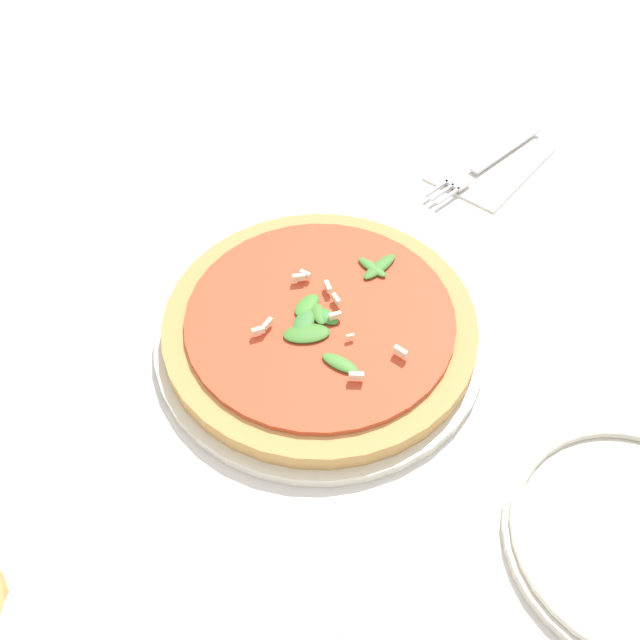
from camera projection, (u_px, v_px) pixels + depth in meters
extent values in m
plane|color=silver|center=(352.00, 355.00, 0.72)|extent=(6.00, 6.00, 0.00)
cylinder|color=silver|center=(320.00, 336.00, 0.73)|extent=(0.32, 0.32, 0.01)
cylinder|color=tan|center=(320.00, 326.00, 0.72)|extent=(0.30, 0.30, 0.02)
cylinder|color=#C64728|center=(320.00, 318.00, 0.71)|extent=(0.26, 0.26, 0.01)
ellipsoid|color=#478633|center=(319.00, 314.00, 0.70)|extent=(0.03, 0.03, 0.01)
ellipsoid|color=#498935|center=(344.00, 364.00, 0.66)|extent=(0.02, 0.04, 0.01)
ellipsoid|color=#3D7D37|center=(304.00, 323.00, 0.70)|extent=(0.04, 0.02, 0.01)
ellipsoid|color=#44892F|center=(307.00, 305.00, 0.71)|extent=(0.04, 0.02, 0.01)
ellipsoid|color=#498834|center=(372.00, 267.00, 0.74)|extent=(0.03, 0.04, 0.01)
ellipsoid|color=#3A8937|center=(326.00, 316.00, 0.70)|extent=(0.02, 0.03, 0.01)
ellipsoid|color=#447F31|center=(382.00, 267.00, 0.74)|extent=(0.05, 0.03, 0.01)
ellipsoid|color=#42802F|center=(307.00, 333.00, 0.69)|extent=(0.04, 0.05, 0.01)
cube|color=#EFE5C6|center=(299.00, 277.00, 0.73)|extent=(0.01, 0.01, 0.01)
cube|color=#EFE5C6|center=(348.00, 336.00, 0.68)|extent=(0.01, 0.01, 0.00)
cube|color=#EFE5C6|center=(305.00, 274.00, 0.73)|extent=(0.01, 0.01, 0.01)
cube|color=#EFE5C6|center=(336.00, 299.00, 0.71)|extent=(0.01, 0.01, 0.01)
cube|color=#EFE5C6|center=(356.00, 376.00, 0.65)|extent=(0.01, 0.01, 0.01)
cube|color=#EFE5C6|center=(328.00, 287.00, 0.72)|extent=(0.01, 0.01, 0.01)
cube|color=#EFE5C6|center=(268.00, 323.00, 0.69)|extent=(0.01, 0.01, 0.01)
cube|color=#EFE5C6|center=(258.00, 331.00, 0.68)|extent=(0.01, 0.01, 0.01)
cube|color=#EFE5C6|center=(401.00, 352.00, 0.67)|extent=(0.01, 0.01, 0.01)
cube|color=#EFE5C6|center=(335.00, 316.00, 0.70)|extent=(0.01, 0.01, 0.01)
cube|color=silver|center=(490.00, 163.00, 0.91)|extent=(0.18, 0.14, 0.01)
cube|color=silver|center=(506.00, 149.00, 0.92)|extent=(0.12, 0.07, 0.00)
cube|color=silver|center=(457.00, 182.00, 0.87)|extent=(0.03, 0.03, 0.00)
cube|color=silver|center=(436.00, 189.00, 0.87)|extent=(0.04, 0.02, 0.00)
cube|color=silver|center=(442.00, 192.00, 0.86)|extent=(0.04, 0.02, 0.00)
cube|color=silver|center=(448.00, 196.00, 0.86)|extent=(0.04, 0.02, 0.00)
cylinder|color=silver|center=(633.00, 541.00, 0.59)|extent=(0.21, 0.21, 0.01)
torus|color=silver|center=(636.00, 537.00, 0.59)|extent=(0.20, 0.20, 0.01)
cylinder|color=#B7B7BF|center=(366.00, 638.00, 0.49)|extent=(0.03, 0.03, 0.01)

